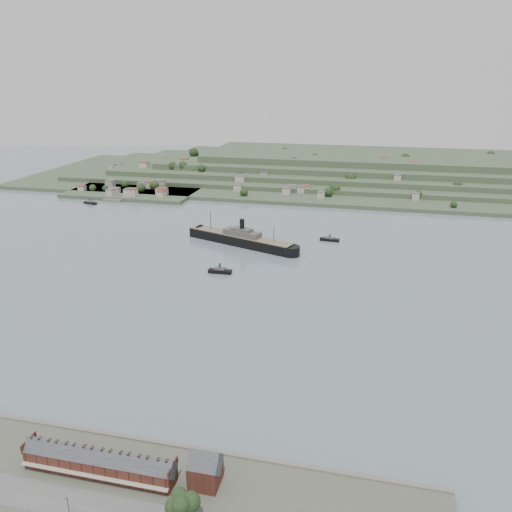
% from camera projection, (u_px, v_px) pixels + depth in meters
% --- Properties ---
extents(ground, '(1400.00, 1400.00, 0.00)m').
position_uv_depth(ground, '(245.00, 291.00, 327.50)').
color(ground, slate).
rests_on(ground, ground).
extents(terrace_row, '(55.60, 9.80, 11.07)m').
position_uv_depth(terrace_row, '(99.00, 462.00, 173.51)').
color(terrace_row, '#4B221B').
rests_on(terrace_row, ground).
extents(gabled_building, '(10.40, 10.18, 14.09)m').
position_uv_depth(gabled_building, '(205.00, 469.00, 168.77)').
color(gabled_building, '#4B221B').
rests_on(gabled_building, ground).
extents(far_peninsula, '(760.00, 309.00, 30.00)m').
position_uv_depth(far_peninsula, '(336.00, 170.00, 677.26)').
color(far_peninsula, '#324830').
rests_on(far_peninsula, ground).
extents(steamship, '(107.42, 48.93, 26.80)m').
position_uv_depth(steamship, '(237.00, 238.00, 416.27)').
color(steamship, black).
rests_on(steamship, ground).
extents(tugboat, '(17.05, 4.94, 7.62)m').
position_uv_depth(tugboat, '(220.00, 271.00, 356.13)').
color(tugboat, black).
rests_on(tugboat, ground).
extents(ferry_west, '(16.84, 8.67, 6.08)m').
position_uv_depth(ferry_west, '(90.00, 203.00, 547.09)').
color(ferry_west, black).
rests_on(ferry_west, ground).
extents(ferry_east, '(16.80, 5.70, 6.20)m').
position_uv_depth(ferry_east, '(330.00, 239.00, 425.31)').
color(ferry_east, black).
rests_on(ferry_east, ground).
extents(fig_tree, '(10.51, 9.10, 11.73)m').
position_uv_depth(fig_tree, '(182.00, 505.00, 153.40)').
color(fig_tree, '#452B1F').
rests_on(fig_tree, ground).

